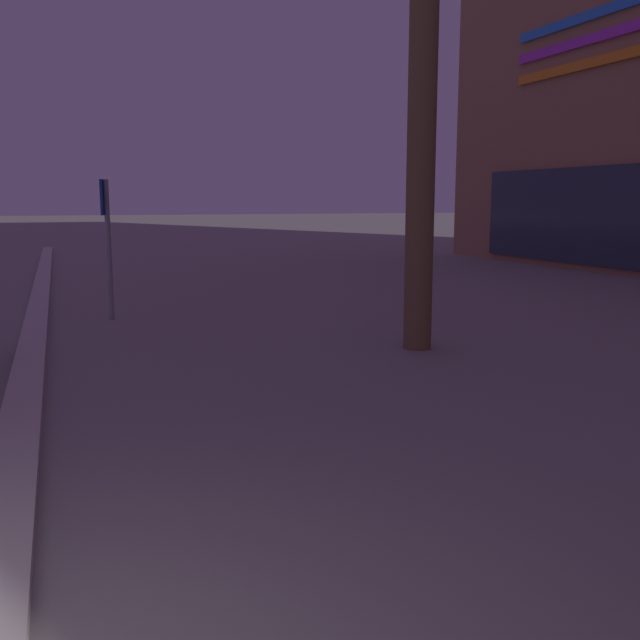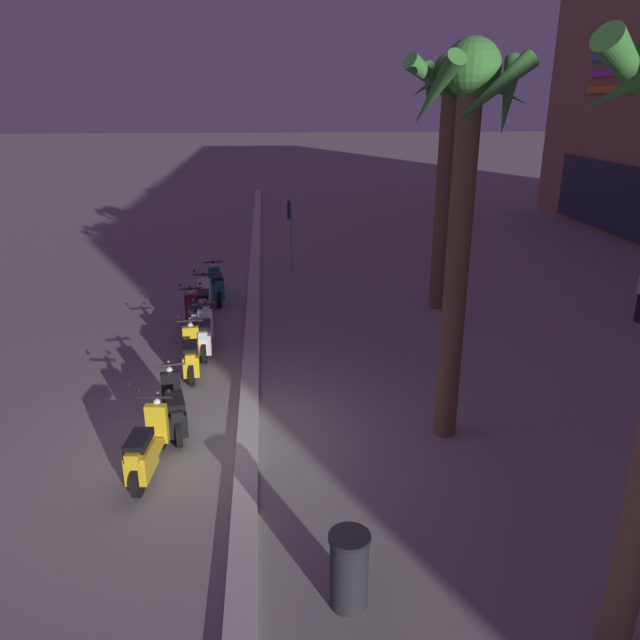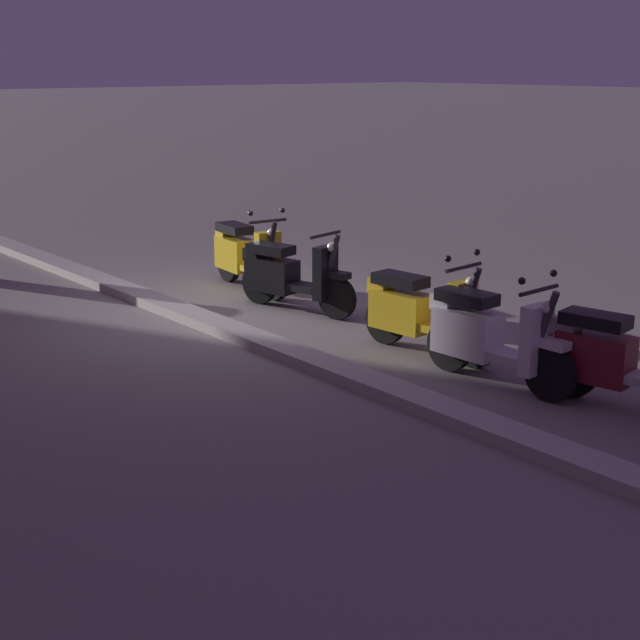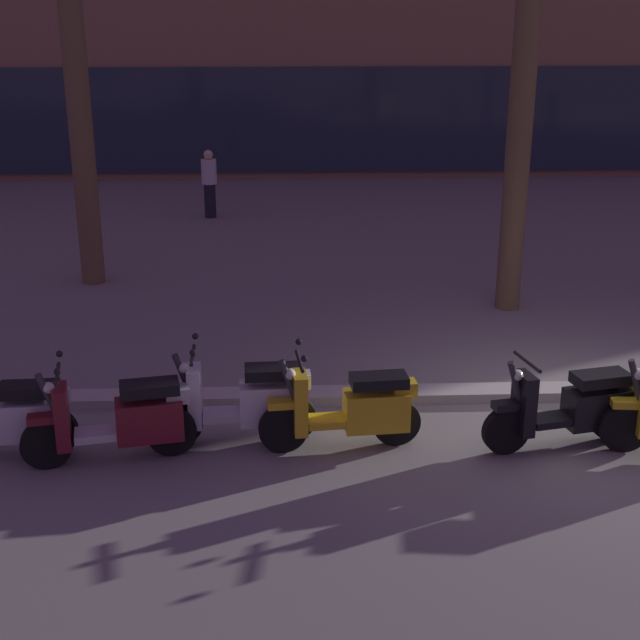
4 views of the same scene
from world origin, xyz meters
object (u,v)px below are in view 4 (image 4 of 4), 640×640
pedestrian_by_palm_tree (209,183)px  scooter_maroon_second_in_line (123,420)px  scooter_white_mid_centre (248,402)px  scooter_white_lead_nearest (1,418)px  scooter_yellow_far_back (352,409)px  scooter_black_mid_front (573,407)px

pedestrian_by_palm_tree → scooter_maroon_second_in_line: bearing=-90.1°
scooter_white_mid_centre → pedestrian_by_palm_tree: bearing=96.4°
scooter_white_lead_nearest → scooter_white_mid_centre: (2.55, 0.24, 0.02)m
scooter_white_lead_nearest → pedestrian_by_palm_tree: pedestrian_by_palm_tree is taller
scooter_white_lead_nearest → scooter_white_mid_centre: same height
scooter_white_mid_centre → scooter_yellow_far_back: 1.12m
scooter_white_mid_centre → pedestrian_by_palm_tree: size_ratio=1.15×
scooter_white_lead_nearest → scooter_yellow_far_back: size_ratio=1.05×
scooter_yellow_far_back → pedestrian_by_palm_tree: (-2.36, 11.27, 0.34)m
scooter_white_mid_centre → pedestrian_by_palm_tree: (-1.25, 11.09, 0.32)m
scooter_white_lead_nearest → scooter_maroon_second_in_line: bearing=-5.6°
scooter_white_mid_centre → scooter_yellow_far_back: bearing=-9.4°
scooter_yellow_far_back → scooter_black_mid_front: size_ratio=0.99×
scooter_yellow_far_back → scooter_white_lead_nearest: bearing=-179.0°
scooter_white_lead_nearest → pedestrian_by_palm_tree: bearing=83.5°
scooter_maroon_second_in_line → pedestrian_by_palm_tree: pedestrian_by_palm_tree is taller
scooter_maroon_second_in_line → pedestrian_by_palm_tree: size_ratio=1.17×
scooter_maroon_second_in_line → scooter_yellow_far_back: bearing=4.5°
scooter_white_mid_centre → scooter_yellow_far_back: size_ratio=1.00×
scooter_white_lead_nearest → scooter_maroon_second_in_line: (1.27, -0.12, 0.01)m
scooter_white_lead_nearest → pedestrian_by_palm_tree: (1.29, 11.33, 0.34)m
scooter_white_lead_nearest → scooter_yellow_far_back: bearing=1.0°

